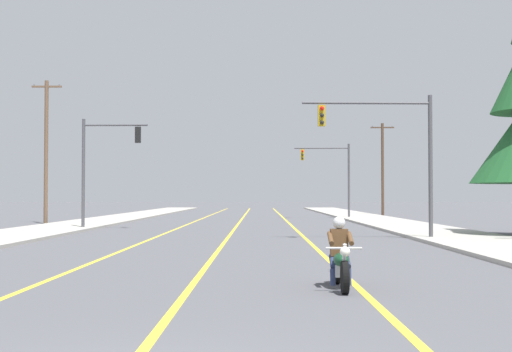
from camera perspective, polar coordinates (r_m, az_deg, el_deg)
name	(u,v)px	position (r m, az deg, el deg)	size (l,w,h in m)	color
lane_stripe_center	(240,221)	(51.17, -1.31, -3.75)	(0.16, 100.00, 0.01)	yellow
lane_stripe_left	(196,221)	(51.37, -4.99, -3.74)	(0.16, 100.00, 0.01)	yellow
lane_stripe_right	(287,221)	(51.19, 2.56, -3.75)	(0.16, 100.00, 0.01)	yellow
sidewalk_kerb_right	(390,223)	(46.98, 11.06, -3.83)	(4.40, 110.00, 0.14)	#ADA89E
sidewalk_kerb_left	(91,223)	(47.53, -13.55, -3.79)	(4.40, 110.00, 0.14)	#ADA89E
motorcycle_with_rider	(340,260)	(14.18, 7.01, -6.91)	(0.70, 2.19, 1.46)	black
traffic_signal_near_right	(393,143)	(29.88, 11.29, 2.71)	(5.58, 0.49, 6.20)	#47474C
traffic_signal_near_left	(101,158)	(39.42, -12.72, 1.50)	(3.70, 0.37, 6.20)	#47474C
traffic_signal_mid_right	(333,169)	(57.37, 6.42, 0.56)	(4.61, 0.45, 6.20)	#47474C
utility_pole_left_near	(46,149)	(48.05, -17.04, 2.15)	(2.01, 0.26, 9.62)	brown
utility_pole_right_far	(383,167)	(65.59, 10.47, 0.73)	(2.21, 0.26, 8.71)	#4C3828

